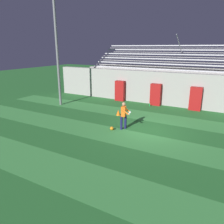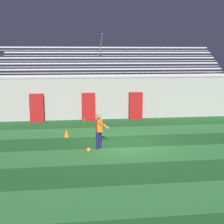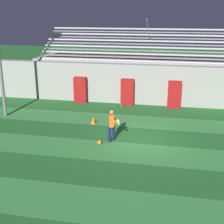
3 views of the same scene
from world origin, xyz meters
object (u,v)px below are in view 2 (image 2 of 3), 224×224
(padding_pillar_gate_left, at_px, (88,107))
(traffic_cone, at_px, (66,133))
(padding_pillar_gate_right, at_px, (136,106))
(soccer_ball, at_px, (89,150))
(water_bottle, at_px, (85,120))
(padding_pillar_far_left, at_px, (37,108))
(goalkeeper, at_px, (99,129))

(padding_pillar_gate_left, distance_m, traffic_cone, 4.45)
(padding_pillar_gate_left, height_order, padding_pillar_gate_right, same)
(padding_pillar_gate_right, height_order, soccer_ball, padding_pillar_gate_right)
(padding_pillar_gate_right, bearing_deg, water_bottle, -170.94)
(padding_pillar_gate_left, relative_size, padding_pillar_far_left, 1.00)
(padding_pillar_gate_left, xyz_separation_m, padding_pillar_gate_right, (3.23, 0.00, 0.00))
(padding_pillar_gate_left, xyz_separation_m, traffic_cone, (-1.41, -4.16, -0.71))
(padding_pillar_gate_right, xyz_separation_m, water_bottle, (-3.53, -0.56, -0.80))
(goalkeeper, bearing_deg, water_bottle, 94.54)
(soccer_ball, distance_m, traffic_cone, 3.04)
(soccer_ball, height_order, traffic_cone, traffic_cone)
(water_bottle, bearing_deg, goalkeeper, -85.46)
(padding_pillar_gate_left, bearing_deg, water_bottle, -117.94)
(water_bottle, bearing_deg, soccer_ball, -90.54)
(goalkeeper, height_order, water_bottle, goalkeeper)
(padding_pillar_gate_right, distance_m, traffic_cone, 6.27)
(goalkeeper, xyz_separation_m, water_bottle, (-0.47, 5.92, -0.83))
(goalkeeper, bearing_deg, padding_pillar_gate_left, 91.52)
(traffic_cone, relative_size, water_bottle, 1.75)
(padding_pillar_gate_left, height_order, water_bottle, padding_pillar_gate_left)
(goalkeeper, bearing_deg, padding_pillar_gate_right, 64.76)
(padding_pillar_gate_right, distance_m, goalkeeper, 7.16)
(soccer_ball, distance_m, water_bottle, 6.45)
(traffic_cone, xyz_separation_m, water_bottle, (1.12, 3.59, -0.09))
(padding_pillar_far_left, bearing_deg, padding_pillar_gate_left, 0.00)
(goalkeeper, bearing_deg, padding_pillar_far_left, 118.94)
(padding_pillar_far_left, bearing_deg, soccer_ball, -66.47)
(padding_pillar_gate_left, relative_size, goalkeeper, 1.11)
(padding_pillar_gate_right, xyz_separation_m, padding_pillar_far_left, (-6.64, 0.00, 0.00))
(padding_pillar_gate_right, distance_m, padding_pillar_far_left, 6.64)
(padding_pillar_gate_left, height_order, goalkeeper, padding_pillar_gate_left)
(padding_pillar_far_left, distance_m, goalkeeper, 7.40)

